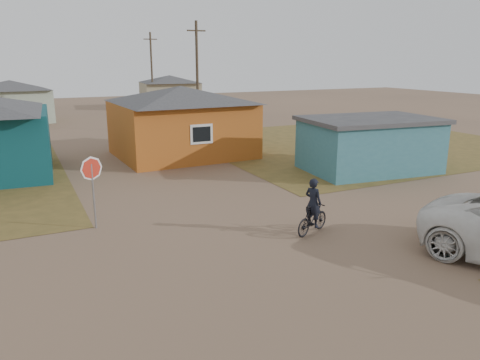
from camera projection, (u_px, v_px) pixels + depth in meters
name	position (u px, v px, depth m)	size (l,w,h in m)	color
ground	(260.00, 250.00, 13.42)	(120.00, 120.00, 0.00)	#7E5F48
grass_ne	(355.00, 143.00, 30.64)	(20.00, 18.00, 0.00)	brown
house_yellow	(182.00, 120.00, 26.17)	(7.72, 6.76, 3.90)	#AE571A
shed_turquoise	(369.00, 144.00, 22.76)	(6.71, 4.93, 2.60)	teal
house_pale_west	(12.00, 101.00, 40.07)	(7.04, 6.15, 3.60)	#9CAA92
house_beige_east	(170.00, 91.00, 52.03)	(6.95, 6.05, 3.60)	gray
utility_pole_near	(197.00, 76.00, 34.29)	(1.40, 0.20, 8.00)	#443728
utility_pole_far	(152.00, 71.00, 48.66)	(1.40, 0.20, 8.00)	#443728
stop_sign	(92.00, 176.00, 14.76)	(0.78, 0.06, 2.38)	gray
cyclist	(313.00, 213.00, 14.60)	(1.63, 1.01, 1.78)	black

